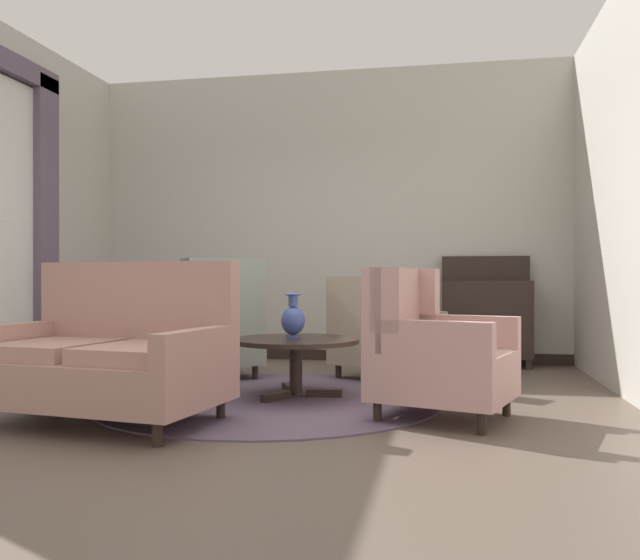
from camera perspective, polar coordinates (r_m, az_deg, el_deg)
name	(u,v)px	position (r m, az deg, el deg)	size (l,w,h in m)	color
ground	(257,407)	(4.88, -5.48, -10.88)	(8.11, 8.11, 0.00)	brown
wall_back	(327,216)	(7.65, 0.60, 5.55)	(5.63, 0.08, 3.31)	#BCB7AD
wall_right	(629,185)	(5.69, 25.06, 7.45)	(0.08, 4.06, 3.31)	#BCB7AD
baseboard_back	(326,355)	(7.61, 0.53, -6.47)	(5.47, 0.03, 0.12)	black
area_rug	(268,399)	(5.16, -4.54, -10.20)	(2.65, 2.65, 0.01)	#5B4C60
coffee_table	(296,348)	(5.18, -2.09, -5.84)	(0.99, 0.99, 0.46)	black
porcelain_vase	(293,319)	(5.21, -2.34, -3.39)	(0.19, 0.19, 0.35)	#384C93
settee	(108,358)	(4.53, -17.77, -6.44)	(1.63, 1.12, 1.05)	tan
armchair_far_left	(382,335)	(6.12, 5.40, -4.72)	(1.11, 1.09, 0.95)	gray
armchair_back_corner	(216,329)	(6.21, -8.95, -4.19)	(1.09, 1.09, 1.11)	gray
armchair_near_sideboard	(433,353)	(4.49, 9.69, -6.26)	(1.04, 1.01, 1.00)	tan
sideboard	(486,317)	(7.23, 14.13, -3.15)	(0.92, 0.37, 1.18)	black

